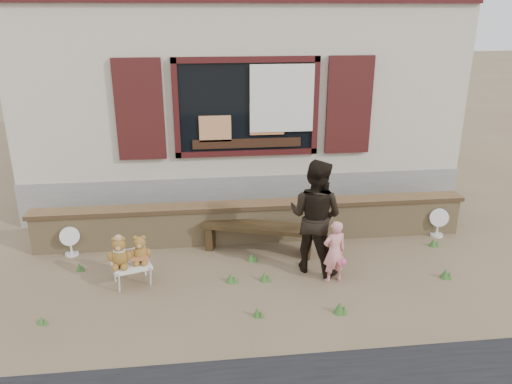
{
  "coord_description": "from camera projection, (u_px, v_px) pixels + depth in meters",
  "views": [
    {
      "loc": [
        -0.84,
        -6.51,
        3.61
      ],
      "look_at": [
        0.0,
        0.6,
        1.0
      ],
      "focal_mm": 35.0,
      "sensor_mm": 36.0,
      "label": 1
    }
  ],
  "objects": [
    {
      "name": "folding_chair",
      "position": [
        131.0,
        265.0,
        6.92
      ],
      "size": [
        0.62,
        0.58,
        0.31
      ],
      "rotation": [
        0.0,
        0.0,
        0.31
      ],
      "color": "silver",
      "rests_on": "ground"
    },
    {
      "name": "grass_tufts",
      "position": [
        293.0,
        277.0,
        7.04
      ],
      "size": [
        5.86,
        1.84,
        0.15
      ],
      "color": "#376126",
      "rests_on": "ground"
    },
    {
      "name": "ground",
      "position": [
        261.0,
        269.0,
        7.41
      ],
      "size": [
        80.0,
        80.0,
        0.0
      ],
      "primitive_type": "plane",
      "color": "brown",
      "rests_on": "ground"
    },
    {
      "name": "fan_left",
      "position": [
        70.0,
        241.0,
        7.75
      ],
      "size": [
        0.31,
        0.2,
        0.49
      ],
      "rotation": [
        0.0,
        0.0,
        0.31
      ],
      "color": "silver",
      "rests_on": "ground"
    },
    {
      "name": "brick_wall",
      "position": [
        253.0,
        221.0,
        8.22
      ],
      "size": [
        7.1,
        0.36,
        0.67
      ],
      "color": "tan",
      "rests_on": "ground"
    },
    {
      "name": "bench",
      "position": [
        259.0,
        232.0,
        7.85
      ],
      "size": [
        1.8,
        0.9,
        0.45
      ],
      "rotation": [
        0.0,
        0.0,
        -0.31
      ],
      "color": "black",
      "rests_on": "ground"
    },
    {
      "name": "shopfront",
      "position": [
        235.0,
        89.0,
        10.91
      ],
      "size": [
        8.04,
        5.13,
        4.0
      ],
      "color": "#C1B29C",
      "rests_on": "ground"
    },
    {
      "name": "fan_right",
      "position": [
        438.0,
        222.0,
        8.41
      ],
      "size": [
        0.33,
        0.21,
        0.51
      ],
      "rotation": [
        0.0,
        0.0,
        -0.3
      ],
      "color": "white",
      "rests_on": "ground"
    },
    {
      "name": "teddy_bear_left",
      "position": [
        120.0,
        251.0,
        6.78
      ],
      "size": [
        0.4,
        0.37,
        0.44
      ],
      "primitive_type": null,
      "rotation": [
        0.0,
        0.0,
        0.31
      ],
      "color": "brown",
      "rests_on": "folding_chair"
    },
    {
      "name": "adult",
      "position": [
        315.0,
        216.0,
        7.13
      ],
      "size": [
        1.04,
        1.01,
        1.69
      ],
      "primitive_type": "imported",
      "rotation": [
        0.0,
        0.0,
        2.48
      ],
      "color": "black",
      "rests_on": "ground"
    },
    {
      "name": "child",
      "position": [
        334.0,
        252.0,
        6.93
      ],
      "size": [
        0.37,
        0.28,
        0.92
      ],
      "primitive_type": "imported",
      "rotation": [
        0.0,
        0.0,
        3.33
      ],
      "color": "pink",
      "rests_on": "ground"
    },
    {
      "name": "teddy_bear_right",
      "position": [
        140.0,
        248.0,
        6.9
      ],
      "size": [
        0.36,
        0.34,
        0.41
      ],
      "primitive_type": null,
      "rotation": [
        0.0,
        0.0,
        0.31
      ],
      "color": "brown",
      "rests_on": "folding_chair"
    }
  ]
}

